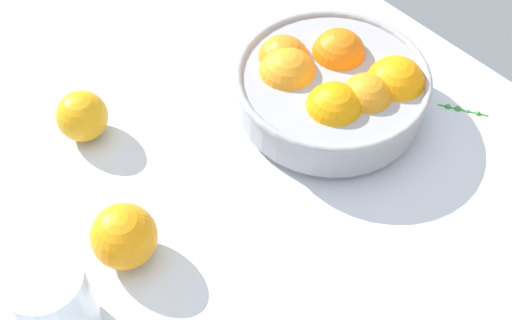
# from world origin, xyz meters

# --- Properties ---
(ground_plane) EXTENTS (1.24, 0.91, 0.03)m
(ground_plane) POSITION_xyz_m (0.00, 0.00, -0.01)
(ground_plane) COLOR silver
(fruit_bowl) EXTENTS (0.28, 0.28, 0.10)m
(fruit_bowl) POSITION_xyz_m (-0.05, 0.21, 0.05)
(fruit_bowl) COLOR #99999E
(fruit_bowl) RESTS_ON ground_plane
(second_glass) EXTENTS (0.09, 0.09, 0.12)m
(second_glass) POSITION_xyz_m (-0.01, -0.27, 0.05)
(second_glass) COLOR white
(second_glass) RESTS_ON ground_plane
(loose_orange_0) EXTENTS (0.07, 0.07, 0.07)m
(loose_orange_0) POSITION_xyz_m (-0.25, -0.08, 0.04)
(loose_orange_0) COLOR orange
(loose_orange_0) RESTS_ON ground_plane
(loose_orange_4) EXTENTS (0.08, 0.08, 0.08)m
(loose_orange_4) POSITION_xyz_m (-0.04, -0.15, 0.04)
(loose_orange_4) COLOR orange
(loose_orange_4) RESTS_ON ground_plane
(herb_sprig_1) EXTENTS (0.06, 0.04, 0.01)m
(herb_sprig_1) POSITION_xyz_m (0.08, 0.35, 0.00)
(herb_sprig_1) COLOR #358430
(herb_sprig_1) RESTS_ON ground_plane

